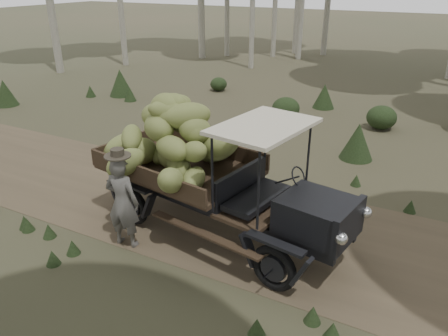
{
  "coord_description": "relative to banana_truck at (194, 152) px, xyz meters",
  "views": [
    {
      "loc": [
        4.56,
        -7.37,
        4.9
      ],
      "look_at": [
        0.97,
        -0.57,
        1.46
      ],
      "focal_mm": 35.0,
      "sensor_mm": 36.0,
      "label": 1
    }
  ],
  "objects": [
    {
      "name": "ground",
      "position": [
        -0.27,
        0.53,
        -1.65
      ],
      "size": [
        120.0,
        120.0,
        0.0
      ],
      "primitive_type": "plane",
      "color": "#473D2B",
      "rests_on": "ground"
    },
    {
      "name": "dirt_track",
      "position": [
        -0.27,
        0.53,
        -1.64
      ],
      "size": [
        70.0,
        4.0,
        0.01
      ],
      "primitive_type": "cube",
      "color": "brown",
      "rests_on": "ground"
    },
    {
      "name": "banana_truck",
      "position": [
        0.0,
        0.0,
        0.0
      ],
      "size": [
        5.83,
        2.99,
        2.81
      ],
      "rotation": [
        0.0,
        0.0,
        -0.17
      ],
      "color": "black",
      "rests_on": "ground"
    },
    {
      "name": "farmer",
      "position": [
        -0.8,
        -1.31,
        -0.69
      ],
      "size": [
        0.73,
        0.55,
        2.02
      ],
      "rotation": [
        0.0,
        0.0,
        3.26
      ],
      "color": "#585551",
      "rests_on": "ground"
    },
    {
      "name": "undergrowth",
      "position": [
        0.08,
        -0.58,
        -1.13
      ],
      "size": [
        24.44,
        21.55,
        1.39
      ],
      "color": "#233319",
      "rests_on": "ground"
    }
  ]
}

